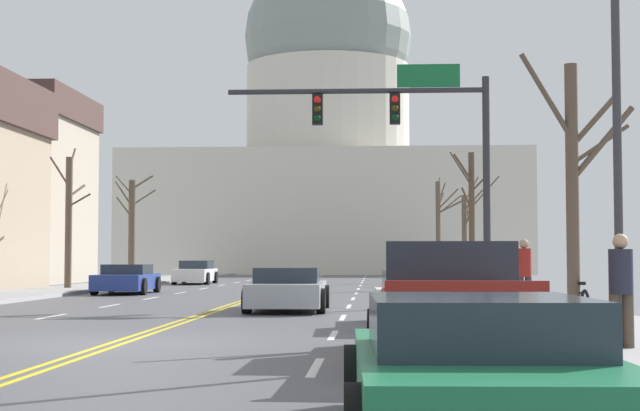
# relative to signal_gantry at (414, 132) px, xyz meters

# --- Properties ---
(ground) EXTENTS (20.00, 180.00, 0.20)m
(ground) POSITION_rel_signal_gantry_xyz_m (-5.43, -13.37, -5.17)
(ground) COLOR #505055
(signal_gantry) EXTENTS (7.91, 0.41, 7.11)m
(signal_gantry) POSITION_rel_signal_gantry_xyz_m (0.00, 0.00, 0.00)
(signal_gantry) COLOR #28282D
(signal_gantry) RESTS_ON ground
(street_lamp_right) EXTENTS (2.14, 0.24, 8.38)m
(street_lamp_right) POSITION_rel_signal_gantry_xyz_m (2.51, -13.38, -0.14)
(street_lamp_right) COLOR #333338
(street_lamp_right) RESTS_ON ground
(capitol_building) EXTENTS (33.90, 19.50, 31.06)m
(capitol_building) POSITION_rel_signal_gantry_xyz_m (-5.43, 57.77, 5.87)
(capitol_building) COLOR beige
(capitol_building) RESTS_ON ground
(sedan_near_00) EXTENTS (2.15, 4.69, 1.15)m
(sedan_near_00) POSITION_rel_signal_gantry_xyz_m (-3.49, -3.35, -4.65)
(sedan_near_00) COLOR #9EA3A8
(sedan_near_00) RESTS_ON ground
(sedan_near_01) EXTENTS (2.20, 4.61, 1.16)m
(sedan_near_01) POSITION_rel_signal_gantry_xyz_m (-0.17, -9.35, -4.64)
(sedan_near_01) COLOR silver
(sedan_near_01) RESTS_ON ground
(pickup_truck_near_02) EXTENTS (2.31, 5.61, 1.64)m
(pickup_truck_near_02) POSITION_rel_signal_gantry_xyz_m (-0.10, -15.62, -4.46)
(pickup_truck_near_02) COLOR maroon
(pickup_truck_near_02) RESTS_ON ground
(sedan_near_03) EXTENTS (2.13, 4.34, 1.13)m
(sedan_near_03) POSITION_rel_signal_gantry_xyz_m (-0.38, -21.86, -4.65)
(sedan_near_03) COLOR #1E7247
(sedan_near_03) RESTS_ON ground
(sedan_oncoming_00) EXTENTS (2.19, 4.57, 1.14)m
(sedan_oncoming_00) POSITION_rel_signal_gantry_xyz_m (-10.86, 8.33, -4.64)
(sedan_oncoming_00) COLOR navy
(sedan_oncoming_00) RESTS_ON ground
(sedan_oncoming_01) EXTENTS (1.99, 4.64, 1.24)m
(sedan_oncoming_01) POSITION_rel_signal_gantry_xyz_m (-10.73, 22.15, -4.60)
(sedan_oncoming_01) COLOR silver
(sedan_oncoming_01) RESTS_ON ground
(bare_tree_00) EXTENTS (1.81, 2.09, 5.93)m
(bare_tree_00) POSITION_rel_signal_gantry_xyz_m (2.45, 26.21, -1.95)
(bare_tree_00) COLOR brown
(bare_tree_00) RESTS_ON ground
(bare_tree_01) EXTENTS (1.80, 1.23, 6.00)m
(bare_tree_01) POSITION_rel_signal_gantry_xyz_m (-14.09, 11.11, -2.14)
(bare_tree_01) COLOR brown
(bare_tree_01) RESTS_ON ground
(bare_tree_02) EXTENTS (2.26, 2.24, 6.00)m
(bare_tree_02) POSITION_rel_signal_gantry_xyz_m (3.15, 14.81, -1.84)
(bare_tree_02) COLOR #4C3D2D
(bare_tree_02) RESTS_ON ground
(bare_tree_03) EXTENTS (2.03, 1.47, 5.50)m
(bare_tree_03) POSITION_rel_signal_gantry_xyz_m (-13.64, 20.01, -2.30)
(bare_tree_03) COLOR brown
(bare_tree_03) RESTS_ON ground
(bare_tree_04) EXTENTS (0.98, 2.71, 5.49)m
(bare_tree_04) POSITION_rel_signal_gantry_xyz_m (3.46, 21.29, -2.52)
(bare_tree_04) COLOR brown
(bare_tree_04) RESTS_ON ground
(bare_tree_06) EXTENTS (2.26, 1.06, 5.16)m
(bare_tree_06) POSITION_rel_signal_gantry_xyz_m (2.65, -10.55, -2.29)
(bare_tree_06) COLOR brown
(bare_tree_06) RESTS_ON ground
(pedestrian_00) EXTENTS (0.35, 0.34, 1.71)m
(pedestrian_00) POSITION_rel_signal_gantry_xyz_m (2.37, -5.89, -4.10)
(pedestrian_00) COLOR #33333D
(pedestrian_00) RESTS_ON ground
(pedestrian_01) EXTENTS (0.35, 0.34, 1.62)m
(pedestrian_01) POSITION_rel_signal_gantry_xyz_m (2.34, -15.24, -4.16)
(pedestrian_01) COLOR #4C4238
(pedestrian_01) RESTS_ON ground
(bicycle_parked) EXTENTS (0.12, 1.77, 0.85)m
(bicycle_parked) POSITION_rel_signal_gantry_xyz_m (2.73, -10.42, -4.70)
(bicycle_parked) COLOR black
(bicycle_parked) RESTS_ON ground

